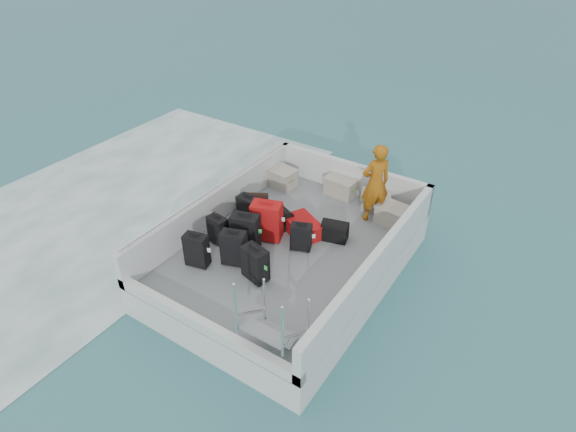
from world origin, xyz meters
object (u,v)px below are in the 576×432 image
Objects in this scene: suitcase_0 at (197,251)px; suitcase_2 at (248,210)px; crate_1 at (341,187)px; crate_3 at (393,216)px; suitcase_6 at (255,264)px; suitcase_4 at (245,233)px; passenger at (375,183)px; suitcase_3 at (234,248)px; suitcase_5 at (267,221)px; suitcase_7 at (301,237)px; suitcase_8 at (303,227)px; suitcase_1 at (218,231)px; crate_2 at (375,201)px; crate_0 at (281,178)px.

suitcase_2 is (-0.03, 1.54, -0.02)m from suitcase_0.
crate_1 is 1.47m from crate_3.
suitcase_4 is at bearing 151.09° from suitcase_6.
passenger is (-0.44, -0.03, 0.63)m from crate_3.
suitcase_3 is 0.87× the size of suitcase_5.
suitcase_2 is 2.54m from passenger.
suitcase_4 reaches higher than crate_1.
suitcase_7 is (1.32, -0.15, -0.03)m from suitcase_2.
suitcase_6 is 1.14m from suitcase_7.
suitcase_4 is at bearing 4.56° from passenger.
suitcase_7 is at bearing 17.35° from passenger.
suitcase_5 is at bearing 54.06° from suitcase_0.
suitcase_8 is (-0.23, 0.43, -0.12)m from suitcase_7.
crate_1 is (0.46, 3.13, -0.14)m from suitcase_3.
suitcase_4 reaches higher than suitcase_2.
suitcase_1 reaches higher than crate_2.
suitcase_2 reaches higher than crate_3.
crate_0 is at bearing 128.87° from suitcase_6.
suitcase_2 is at bearing -13.67° from passenger.
crate_2 is at bearing 52.73° from suitcase_7.
crate_3 reaches higher than suitcase_8.
suitcase_5 is at bearing -16.70° from suitcase_2.
crate_1 is at bearing 61.40° from suitcase_0.
passenger is (0.89, 1.23, 0.67)m from suitcase_8.
passenger is (1.95, 3.05, 0.50)m from suitcase_0.
suitcase_1 is at bearing -175.67° from suitcase_7.
suitcase_2 is 0.96× the size of crate_1.
suitcase_3 is 1.54m from suitcase_8.
suitcase_7 is 0.95× the size of crate_2.
suitcase_5 is 2.24m from crate_1.
suitcase_0 is 1.19× the size of suitcase_7.
crate_3 is (1.95, 2.24, -0.18)m from suitcase_4.
suitcase_7 reaches higher than crate_1.
suitcase_3 is 0.56m from suitcase_6.
suitcase_3 reaches higher than suitcase_6.
suitcase_5 reaches higher than suitcase_1.
suitcase_2 is 0.96× the size of suitcase_6.
crate_2 is (1.84, 3.43, -0.15)m from suitcase_0.
suitcase_1 is at bearing 134.64° from suitcase_3.
suitcase_0 is 3.65m from passenger.
suitcase_1 is 1.56m from suitcase_7.
suitcase_6 is at bearing -46.28° from suitcase_2.
suitcase_5 is at bearing 162.76° from suitcase_7.
crate_3 is at bearing 77.52° from suitcase_6.
crate_1 is at bearing 30.20° from suitcase_8.
suitcase_7 is 0.85× the size of crate_1.
crate_0 is (-0.30, 1.59, -0.11)m from suitcase_2.
suitcase_5 is 1.01× the size of suitcase_8.
suitcase_4 is 1.16× the size of crate_3.
suitcase_1 reaches higher than crate_0.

